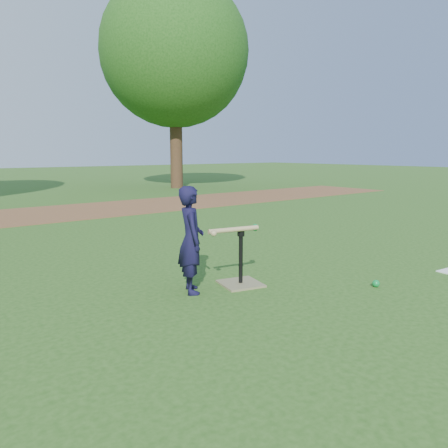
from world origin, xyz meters
TOP-DOWN VIEW (x-y plane):
  - ground at (0.00, 0.00)m, footprint 80.00×80.00m
  - dirt_strip at (0.00, 7.50)m, footprint 24.00×3.00m
  - child at (-0.60, 0.49)m, footprint 0.41×0.49m
  - wiffle_ball_ground at (1.09, -0.64)m, footprint 0.08×0.08m
  - batting_tee at (-0.02, 0.36)m, footprint 0.52×0.52m
  - swing_action at (-0.11, 0.34)m, footprint 0.71×0.17m
  - tree_right at (6.50, 12.00)m, footprint 5.80×5.80m

SIDE VIEW (x-z plane):
  - ground at x=0.00m, z-range 0.00..0.00m
  - dirt_strip at x=0.00m, z-range 0.00..0.01m
  - wiffle_ball_ground at x=1.09m, z-range 0.00..0.08m
  - batting_tee at x=-0.02m, z-range -0.20..0.42m
  - child at x=-0.60m, z-range 0.00..1.13m
  - swing_action at x=-0.11m, z-range 0.59..0.68m
  - tree_right at x=6.50m, z-range 1.19..9.39m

